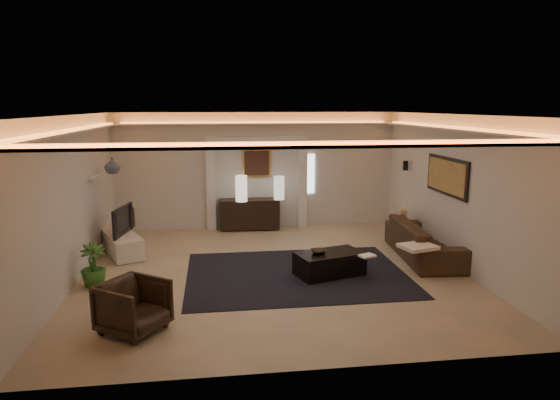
{
  "coord_description": "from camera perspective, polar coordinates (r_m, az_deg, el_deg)",
  "views": [
    {
      "loc": [
        -1.06,
        -8.68,
        3.06
      ],
      "look_at": [
        0.2,
        0.6,
        1.25
      ],
      "focal_mm": 31.42,
      "sensor_mm": 36.0,
      "label": 1
    }
  ],
  "objects": [
    {
      "name": "area_rug",
      "position": [
        9.13,
        1.94,
        -8.61
      ],
      "size": [
        4.0,
        3.0,
        0.01
      ],
      "primitive_type": "cube",
      "color": "black",
      "rests_on": "ground"
    },
    {
      "name": "console",
      "position": [
        12.25,
        -3.56,
        -1.62
      ],
      "size": [
        1.49,
        0.5,
        0.74
      ],
      "primitive_type": "cube",
      "rotation": [
        0.0,
        0.0,
        -0.03
      ],
      "color": "black",
      "rests_on": "ground"
    },
    {
      "name": "sofa",
      "position": [
        10.44,
        16.39,
        -4.52
      ],
      "size": [
        2.52,
        1.16,
        0.72
      ],
      "primitive_type": "imported",
      "rotation": [
        0.0,
        0.0,
        1.49
      ],
      "color": "#4E3019",
      "rests_on": "ground"
    },
    {
      "name": "art_panel_frame",
      "position": [
        10.15,
        18.88,
        2.65
      ],
      "size": [
        0.04,
        1.64,
        0.74
      ],
      "primitive_type": "cube",
      "color": "black",
      "rests_on": "wall_right"
    },
    {
      "name": "floor",
      "position": [
        9.26,
        -0.73,
        -8.35
      ],
      "size": [
        7.0,
        7.0,
        0.0
      ],
      "primitive_type": "plane",
      "color": "tan",
      "rests_on": "ground"
    },
    {
      "name": "wall_left",
      "position": [
        9.16,
        -23.05,
        -0.07
      ],
      "size": [
        0.0,
        7.0,
        7.0
      ],
      "primitive_type": "plane",
      "rotation": [
        1.57,
        0.0,
        1.57
      ],
      "color": "beige",
      "rests_on": "ground"
    },
    {
      "name": "coffee_table",
      "position": [
        9.07,
        5.78,
        -7.46
      ],
      "size": [
        1.34,
        0.98,
        0.45
      ],
      "primitive_type": "cube",
      "rotation": [
        0.0,
        0.0,
        0.3
      ],
      "color": "black",
      "rests_on": "ground"
    },
    {
      "name": "painting_canvas",
      "position": [
        12.25,
        -2.72,
        4.32
      ],
      "size": [
        0.62,
        0.02,
        0.62
      ],
      "primitive_type": "cube",
      "color": "#4C2D1E",
      "rests_on": "wall_back"
    },
    {
      "name": "media_ledge",
      "position": [
        11.12,
        -18.35,
        -4.4
      ],
      "size": [
        1.39,
        2.27,
        0.42
      ],
      "primitive_type": "cube",
      "rotation": [
        0.0,
        0.0,
        0.4
      ],
      "color": "silver",
      "rests_on": "ground"
    },
    {
      "name": "wall_right",
      "position": [
        9.94,
        19.71,
        0.97
      ],
      "size": [
        0.0,
        7.0,
        7.0
      ],
      "primitive_type": "plane",
      "rotation": [
        1.57,
        0.0,
        -1.57
      ],
      "color": "beige",
      "rests_on": "ground"
    },
    {
      "name": "bowl",
      "position": [
        8.93,
        4.52,
        -6.12
      ],
      "size": [
        0.31,
        0.31,
        0.07
      ],
      "primitive_type": "imported",
      "rotation": [
        0.0,
        0.0,
        0.11
      ],
      "color": "black",
      "rests_on": "coffee_table"
    },
    {
      "name": "tv",
      "position": [
        10.64,
        -18.34,
        -2.19
      ],
      "size": [
        1.03,
        0.33,
        0.59
      ],
      "primitive_type": "imported",
      "rotation": [
        0.0,
        0.0,
        1.38
      ],
      "color": "black",
      "rests_on": "media_ledge"
    },
    {
      "name": "throw_pillow",
      "position": [
        11.42,
        14.13,
        -2.1
      ],
      "size": [
        0.27,
        0.48,
        0.46
      ],
      "primitive_type": "cube",
      "rotation": [
        0.0,
        0.0,
        -0.32
      ],
      "color": "tan",
      "rests_on": "sofa"
    },
    {
      "name": "cove_soffit",
      "position": [
        8.75,
        -0.78,
        8.06
      ],
      "size": [
        7.0,
        7.0,
        0.04
      ],
      "primitive_type": "cube",
      "color": "silver",
      "rests_on": "ceiling"
    },
    {
      "name": "wall_back",
      "position": [
        12.33,
        -2.74,
        3.43
      ],
      "size": [
        7.0,
        0.0,
        7.0
      ],
      "primitive_type": "plane",
      "rotation": [
        1.57,
        0.0,
        0.0
      ],
      "color": "beige",
      "rests_on": "ground"
    },
    {
      "name": "wall_front",
      "position": [
        5.53,
        3.68,
        -6.03
      ],
      "size": [
        7.0,
        0.0,
        7.0
      ],
      "primitive_type": "plane",
      "rotation": [
        -1.57,
        0.0,
        0.0
      ],
      "color": "beige",
      "rests_on": "ground"
    },
    {
      "name": "armchair",
      "position": [
        7.12,
        -16.69,
        -11.82
      ],
      "size": [
        1.1,
        1.09,
        0.72
      ],
      "primitive_type": "imported",
      "rotation": [
        0.0,
        0.0,
        0.95
      ],
      "color": "#342B25",
      "rests_on": "ground"
    },
    {
      "name": "plant",
      "position": [
        9.02,
        -20.91,
        -7.11
      ],
      "size": [
        0.56,
        0.56,
        0.75
      ],
      "primitive_type": "imported",
      "rotation": [
        0.0,
        0.0,
        0.42
      ],
      "color": "#326421",
      "rests_on": "ground"
    },
    {
      "name": "figurine",
      "position": [
        11.29,
        -16.93,
        -1.92
      ],
      "size": [
        0.19,
        0.19,
        0.42
      ],
      "primitive_type": "cylinder",
      "rotation": [
        0.0,
        0.0,
        -0.31
      ],
      "color": "#412A1E",
      "rests_on": "media_ledge"
    },
    {
      "name": "pilaster_right",
      "position": [
        12.44,
        2.61,
        1.86
      ],
      "size": [
        0.22,
        0.2,
        2.2
      ],
      "primitive_type": "cube",
      "color": "silver",
      "rests_on": "ground"
    },
    {
      "name": "lamp_left",
      "position": [
        11.88,
        -4.53,
        1.36
      ],
      "size": [
        0.31,
        0.31,
        0.63
      ],
      "primitive_type": "cylinder",
      "rotation": [
        0.0,
        0.0,
        0.08
      ],
      "color": "white",
      "rests_on": "console"
    },
    {
      "name": "pilaster_left",
      "position": [
        12.24,
        -8.05,
        1.62
      ],
      "size": [
        0.22,
        0.2,
        2.2
      ],
      "primitive_type": "cube",
      "color": "silver",
      "rests_on": "ground"
    },
    {
      "name": "alcove_header",
      "position": [
        12.15,
        -2.73,
        7.11
      ],
      "size": [
        2.52,
        0.2,
        0.12
      ],
      "primitive_type": "cube",
      "color": "silver",
      "rests_on": "wall_back"
    },
    {
      "name": "wall_niche",
      "position": [
        10.45,
        -20.84,
        2.47
      ],
      "size": [
        0.1,
        0.55,
        0.04
      ],
      "primitive_type": "cube",
      "color": "silver",
      "rests_on": "wall_left"
    },
    {
      "name": "lamp_right",
      "position": [
        12.09,
        -0.11,
        1.57
      ],
      "size": [
        0.32,
        0.32,
        0.58
      ],
      "primitive_type": "cylinder",
      "rotation": [
        0.0,
        0.0,
        -0.3
      ],
      "color": "beige",
      "rests_on": "console"
    },
    {
      "name": "wall_sconce",
      "position": [
        11.83,
        14.4,
        3.9
      ],
      "size": [
        0.12,
        0.12,
        0.22
      ],
      "primitive_type": "cylinder",
      "color": "black",
      "rests_on": "wall_right"
    },
    {
      "name": "magazine",
      "position": [
        8.86,
        10.1,
        -6.53
      ],
      "size": [
        0.33,
        0.29,
        0.03
      ],
      "primitive_type": "cube",
      "rotation": [
        0.0,
        0.0,
        0.39
      ],
      "color": "white",
      "rests_on": "coffee_table"
    },
    {
      "name": "art_panel_gold",
      "position": [
        10.14,
        18.76,
        2.65
      ],
      "size": [
        0.02,
        1.5,
        0.62
      ],
      "primitive_type": "cube",
      "color": "tan",
      "rests_on": "wall_right"
    },
    {
      "name": "ginger_jar",
      "position": [
        10.76,
        -18.92,
        3.83
      ],
      "size": [
        0.42,
        0.42,
        0.34
      ],
      "primitive_type": "imported",
      "rotation": [
        0.0,
        0.0,
        -0.4
      ],
      "color": "slate",
      "rests_on": "wall_niche"
    },
    {
      "name": "throw_blanket",
      "position": [
        9.24,
        15.76,
        -5.25
      ],
      "size": [
        0.71,
        0.64,
        0.07
      ],
      "primitive_type": "cube",
      "rotation": [
        0.0,
        0.0,
        0.27
      ],
      "color": "white",
      "rests_on": "sofa"
    },
    {
      "name": "daylight_slit",
      "position": [
        12.51,
        3.45,
        3.07
      ],
      "size": [
        0.25,
        0.03,
        1.0
      ],
      "primitive_type": "cube",
      "color": "white",
      "rests_on": "wall_back"
    },
    {
      "name": "ceiling",
      "position": [
        8.75,
        -0.78,
        9.89
      ],
      "size": [
        7.0,
        7.0,
        0.0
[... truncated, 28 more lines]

